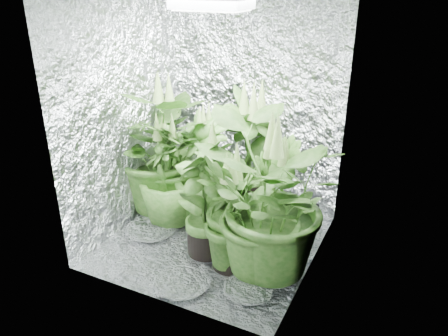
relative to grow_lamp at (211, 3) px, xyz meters
name	(u,v)px	position (x,y,z in m)	size (l,w,h in m)	color
ground	(214,240)	(0.00, 0.00, -1.83)	(1.60, 1.60, 0.00)	silver
walls	(213,124)	(0.00, 0.00, -0.83)	(1.62, 1.62, 2.00)	silver
grow_lamp	(211,3)	(0.00, 0.00, 0.00)	(0.50, 0.30, 0.22)	gray
plant_a	(163,149)	(-0.64, 0.27, -1.23)	(1.07, 1.07, 1.25)	black
plant_b	(248,153)	(0.02, 0.62, -1.27)	(0.75, 0.75, 1.21)	black
plant_c	(275,193)	(0.43, 0.22, -1.40)	(0.53, 0.53, 0.93)	black
plant_d	(167,174)	(-0.48, 0.09, -1.36)	(0.63, 0.63, 1.01)	black
plant_e	(267,203)	(0.53, -0.24, -1.24)	(1.31, 1.31, 1.23)	black
plant_f	(205,198)	(0.02, -0.17, -1.35)	(0.61, 0.61, 1.05)	black
plant_g	(232,214)	(0.27, -0.24, -1.39)	(0.64, 0.64, 0.98)	black
plant_h	(203,171)	(-0.23, 0.24, -1.35)	(0.65, 0.65, 1.05)	black
circulation_fan	(308,210)	(0.62, 0.59, -1.69)	(0.18, 0.27, 0.33)	black
plant_label	(238,235)	(0.33, -0.27, -1.53)	(0.05, 0.01, 0.08)	white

